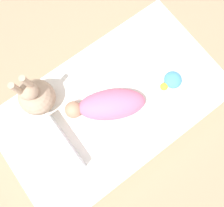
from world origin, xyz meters
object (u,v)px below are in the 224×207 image
object	(u,v)px
pillow	(46,155)
turtle_plush	(172,80)
swaddled_baby	(108,105)
bunny_plush	(36,96)

from	to	relation	value
pillow	turtle_plush	distance (m)	0.88
swaddled_baby	pillow	bearing A→B (deg)	31.88
swaddled_baby	turtle_plush	size ratio (longest dim) A/B	3.16
turtle_plush	swaddled_baby	bearing A→B (deg)	-14.39
bunny_plush	turtle_plush	xyz separation A→B (m)	(-0.73, 0.39, -0.09)
pillow	turtle_plush	xyz separation A→B (m)	(-0.88, 0.09, -0.02)
swaddled_baby	bunny_plush	bearing A→B (deg)	-12.86
bunny_plush	turtle_plush	world-z (taller)	bunny_plush
swaddled_baby	bunny_plush	world-z (taller)	bunny_plush
swaddled_baby	turtle_plush	world-z (taller)	swaddled_baby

